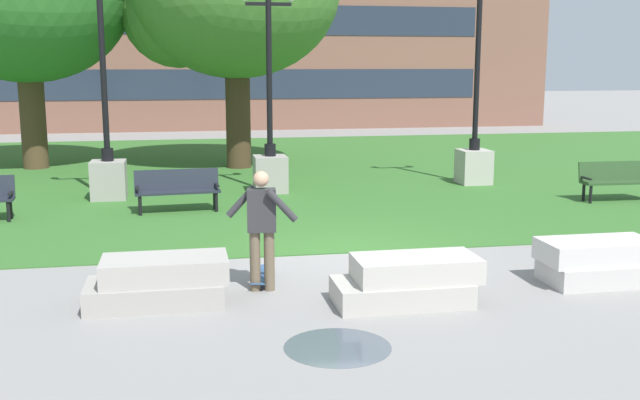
{
  "coord_description": "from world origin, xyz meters",
  "views": [
    {
      "loc": [
        -2.74,
        -12.0,
        3.17
      ],
      "look_at": [
        -0.76,
        -1.4,
        1.2
      ],
      "focal_mm": 42.0,
      "sensor_mm": 36.0,
      "label": 1
    }
  ],
  "objects_px": {
    "concrete_block_left": "(408,281)",
    "park_bench_near_left": "(618,178)",
    "park_bench_far_left": "(177,188)",
    "lamp_post_right": "(475,143)",
    "concrete_block_right": "(602,262)",
    "person_skateboarder": "(262,223)",
    "skateboard": "(263,277)",
    "lamp_post_left": "(107,152)",
    "concrete_block_center": "(160,282)",
    "lamp_post_center": "(270,151)"
  },
  "relations": [
    {
      "from": "concrete_block_center",
      "to": "concrete_block_left",
      "type": "height_order",
      "value": "same"
    },
    {
      "from": "person_skateboarder",
      "to": "concrete_block_right",
      "type": "bearing_deg",
      "value": -6.09
    },
    {
      "from": "park_bench_far_left",
      "to": "lamp_post_center",
      "type": "relative_size",
      "value": 0.36
    },
    {
      "from": "lamp_post_left",
      "to": "lamp_post_center",
      "type": "height_order",
      "value": "lamp_post_left"
    },
    {
      "from": "concrete_block_center",
      "to": "park_bench_near_left",
      "type": "distance_m",
      "value": 11.84
    },
    {
      "from": "lamp_post_left",
      "to": "concrete_block_center",
      "type": "bearing_deg",
      "value": -80.57
    },
    {
      "from": "concrete_block_right",
      "to": "park_bench_far_left",
      "type": "relative_size",
      "value": 1.02
    },
    {
      "from": "concrete_block_right",
      "to": "lamp_post_center",
      "type": "bearing_deg",
      "value": 114.07
    },
    {
      "from": "concrete_block_left",
      "to": "lamp_post_right",
      "type": "relative_size",
      "value": 0.35
    },
    {
      "from": "lamp_post_left",
      "to": "lamp_post_right",
      "type": "bearing_deg",
      "value": 3.57
    },
    {
      "from": "concrete_block_right",
      "to": "person_skateboarder",
      "type": "distance_m",
      "value": 5.01
    },
    {
      "from": "concrete_block_center",
      "to": "park_bench_near_left",
      "type": "relative_size",
      "value": 1.03
    },
    {
      "from": "concrete_block_center",
      "to": "concrete_block_right",
      "type": "bearing_deg",
      "value": -1.41
    },
    {
      "from": "skateboard",
      "to": "lamp_post_right",
      "type": "relative_size",
      "value": 0.19
    },
    {
      "from": "lamp_post_left",
      "to": "lamp_post_center",
      "type": "bearing_deg",
      "value": 3.76
    },
    {
      "from": "person_skateboarder",
      "to": "skateboard",
      "type": "height_order",
      "value": "person_skateboarder"
    },
    {
      "from": "concrete_block_right",
      "to": "park_bench_near_left",
      "type": "height_order",
      "value": "park_bench_near_left"
    },
    {
      "from": "concrete_block_left",
      "to": "lamp_post_right",
      "type": "distance_m",
      "value": 10.51
    },
    {
      "from": "concrete_block_left",
      "to": "concrete_block_right",
      "type": "bearing_deg",
      "value": 7.63
    },
    {
      "from": "concrete_block_left",
      "to": "lamp_post_right",
      "type": "height_order",
      "value": "lamp_post_right"
    },
    {
      "from": "concrete_block_center",
      "to": "lamp_post_center",
      "type": "xyz_separation_m",
      "value": [
        2.5,
        8.46,
        0.74
      ]
    },
    {
      "from": "park_bench_near_left",
      "to": "lamp_post_center",
      "type": "distance_m",
      "value": 8.27
    },
    {
      "from": "concrete_block_center",
      "to": "person_skateboarder",
      "type": "bearing_deg",
      "value": 14.65
    },
    {
      "from": "park_bench_far_left",
      "to": "lamp_post_right",
      "type": "bearing_deg",
      "value": 17.45
    },
    {
      "from": "concrete_block_center",
      "to": "concrete_block_right",
      "type": "xyz_separation_m",
      "value": [
        6.35,
        -0.16,
        0.0
      ]
    },
    {
      "from": "concrete_block_center",
      "to": "concrete_block_left",
      "type": "bearing_deg",
      "value": -9.89
    },
    {
      "from": "park_bench_far_left",
      "to": "park_bench_near_left",
      "type": "bearing_deg",
      "value": -3.08
    },
    {
      "from": "concrete_block_left",
      "to": "park_bench_near_left",
      "type": "relative_size",
      "value": 1.06
    },
    {
      "from": "lamp_post_right",
      "to": "concrete_block_left",
      "type": "bearing_deg",
      "value": -116.7
    },
    {
      "from": "person_skateboarder",
      "to": "park_bench_near_left",
      "type": "distance_m",
      "value": 10.44
    },
    {
      "from": "concrete_block_left",
      "to": "concrete_block_right",
      "type": "relative_size",
      "value": 1.03
    },
    {
      "from": "park_bench_near_left",
      "to": "lamp_post_left",
      "type": "bearing_deg",
      "value": 168.42
    },
    {
      "from": "park_bench_near_left",
      "to": "lamp_post_left",
      "type": "relative_size",
      "value": 0.33
    },
    {
      "from": "concrete_block_right",
      "to": "lamp_post_right",
      "type": "height_order",
      "value": "lamp_post_right"
    },
    {
      "from": "park_bench_near_left",
      "to": "lamp_post_center",
      "type": "relative_size",
      "value": 0.36
    },
    {
      "from": "concrete_block_left",
      "to": "skateboard",
      "type": "relative_size",
      "value": 1.86
    },
    {
      "from": "skateboard",
      "to": "park_bench_far_left",
      "type": "relative_size",
      "value": 0.57
    },
    {
      "from": "park_bench_near_left",
      "to": "lamp_post_center",
      "type": "bearing_deg",
      "value": 161.28
    },
    {
      "from": "lamp_post_center",
      "to": "lamp_post_left",
      "type": "bearing_deg",
      "value": -176.24
    },
    {
      "from": "park_bench_far_left",
      "to": "lamp_post_right",
      "type": "xyz_separation_m",
      "value": [
        7.74,
        2.43,
        0.57
      ]
    },
    {
      "from": "concrete_block_center",
      "to": "skateboard",
      "type": "xyz_separation_m",
      "value": [
        1.46,
        0.75,
        -0.22
      ]
    },
    {
      "from": "lamp_post_right",
      "to": "concrete_block_right",
      "type": "bearing_deg",
      "value": -100.28
    },
    {
      "from": "concrete_block_center",
      "to": "concrete_block_left",
      "type": "relative_size",
      "value": 0.97
    },
    {
      "from": "concrete_block_center",
      "to": "skateboard",
      "type": "height_order",
      "value": "concrete_block_center"
    },
    {
      "from": "skateboard",
      "to": "lamp_post_center",
      "type": "height_order",
      "value": "lamp_post_center"
    },
    {
      "from": "lamp_post_center",
      "to": "concrete_block_left",
      "type": "bearing_deg",
      "value": -85.14
    },
    {
      "from": "concrete_block_right",
      "to": "park_bench_far_left",
      "type": "xyz_separation_m",
      "value": [
        -6.12,
        6.51,
        0.23
      ]
    },
    {
      "from": "skateboard",
      "to": "lamp_post_left",
      "type": "xyz_separation_m",
      "value": [
        -2.82,
        7.45,
        1.03
      ]
    },
    {
      "from": "skateboard",
      "to": "lamp_post_right",
      "type": "bearing_deg",
      "value": 50.97
    },
    {
      "from": "concrete_block_left",
      "to": "person_skateboarder",
      "type": "relative_size",
      "value": 1.13
    }
  ]
}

